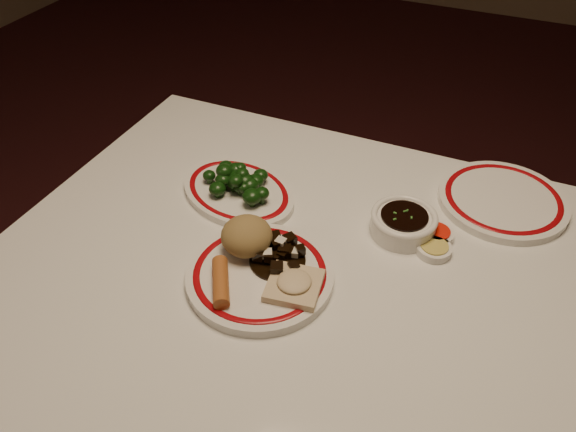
{
  "coord_description": "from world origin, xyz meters",
  "views": [
    {
      "loc": [
        0.21,
        -0.64,
        1.46
      ],
      "look_at": [
        -0.1,
        0.07,
        0.8
      ],
      "focal_mm": 35.0,
      "sensor_mm": 36.0,
      "label": 1
    }
  ],
  "objects_px": {
    "main_plate": "(260,275)",
    "spring_roll": "(221,282)",
    "stirfry_heap": "(279,254)",
    "fried_wonton": "(294,284)",
    "broccoli_plate": "(238,192)",
    "dining_table": "(323,311)",
    "rice_mound": "(247,236)",
    "soy_bowl": "(403,224)",
    "broccoli_pile": "(239,181)"
  },
  "relations": [
    {
      "from": "dining_table",
      "to": "rice_mound",
      "type": "xyz_separation_m",
      "value": [
        -0.14,
        -0.01,
        0.14
      ]
    },
    {
      "from": "dining_table",
      "to": "fried_wonton",
      "type": "distance_m",
      "value": 0.14
    },
    {
      "from": "rice_mound",
      "to": "broccoli_plate",
      "type": "xyz_separation_m",
      "value": [
        -0.1,
        0.15,
        -0.04
      ]
    },
    {
      "from": "spring_roll",
      "to": "stirfry_heap",
      "type": "xyz_separation_m",
      "value": [
        0.06,
        0.1,
        -0.0
      ]
    },
    {
      "from": "broccoli_plate",
      "to": "stirfry_heap",
      "type": "bearing_deg",
      "value": -43.26
    },
    {
      "from": "main_plate",
      "to": "fried_wonton",
      "type": "relative_size",
      "value": 3.36
    },
    {
      "from": "fried_wonton",
      "to": "spring_roll",
      "type": "bearing_deg",
      "value": -157.22
    },
    {
      "from": "spring_roll",
      "to": "fried_wonton",
      "type": "relative_size",
      "value": 1.01
    },
    {
      "from": "spring_roll",
      "to": "stirfry_heap",
      "type": "height_order",
      "value": "stirfry_heap"
    },
    {
      "from": "spring_roll",
      "to": "soy_bowl",
      "type": "xyz_separation_m",
      "value": [
        0.24,
        0.28,
        -0.01
      ]
    },
    {
      "from": "soy_bowl",
      "to": "rice_mound",
      "type": "bearing_deg",
      "value": -143.21
    },
    {
      "from": "stirfry_heap",
      "to": "broccoli_pile",
      "type": "xyz_separation_m",
      "value": [
        -0.16,
        0.15,
        0.01
      ]
    },
    {
      "from": "stirfry_heap",
      "to": "soy_bowl",
      "type": "distance_m",
      "value": 0.25
    },
    {
      "from": "fried_wonton",
      "to": "broccoli_plate",
      "type": "distance_m",
      "value": 0.29
    },
    {
      "from": "main_plate",
      "to": "rice_mound",
      "type": "distance_m",
      "value": 0.07
    },
    {
      "from": "rice_mound",
      "to": "soy_bowl",
      "type": "height_order",
      "value": "rice_mound"
    },
    {
      "from": "main_plate",
      "to": "spring_roll",
      "type": "height_order",
      "value": "spring_roll"
    },
    {
      "from": "fried_wonton",
      "to": "broccoli_plate",
      "type": "xyz_separation_m",
      "value": [
        -0.21,
        0.2,
        -0.02
      ]
    },
    {
      "from": "main_plate",
      "to": "broccoli_pile",
      "type": "bearing_deg",
      "value": 125.99
    },
    {
      "from": "broccoli_pile",
      "to": "fried_wonton",
      "type": "bearing_deg",
      "value": -44.28
    },
    {
      "from": "rice_mound",
      "to": "broccoli_plate",
      "type": "distance_m",
      "value": 0.19
    },
    {
      "from": "stirfry_heap",
      "to": "soy_bowl",
      "type": "height_order",
      "value": "stirfry_heap"
    },
    {
      "from": "spring_roll",
      "to": "fried_wonton",
      "type": "xyz_separation_m",
      "value": [
        0.11,
        0.05,
        -0.0
      ]
    },
    {
      "from": "spring_roll",
      "to": "broccoli_plate",
      "type": "distance_m",
      "value": 0.27
    },
    {
      "from": "spring_roll",
      "to": "fried_wonton",
      "type": "bearing_deg",
      "value": -7.8
    },
    {
      "from": "main_plate",
      "to": "spring_roll",
      "type": "xyz_separation_m",
      "value": [
        -0.04,
        -0.06,
        0.02
      ]
    },
    {
      "from": "stirfry_heap",
      "to": "fried_wonton",
      "type": "bearing_deg",
      "value": -46.27
    },
    {
      "from": "spring_roll",
      "to": "fried_wonton",
      "type": "distance_m",
      "value": 0.12
    },
    {
      "from": "rice_mound",
      "to": "fried_wonton",
      "type": "height_order",
      "value": "rice_mound"
    },
    {
      "from": "dining_table",
      "to": "spring_roll",
      "type": "xyz_separation_m",
      "value": [
        -0.14,
        -0.11,
        0.12
      ]
    },
    {
      "from": "spring_roll",
      "to": "stirfry_heap",
      "type": "distance_m",
      "value": 0.12
    },
    {
      "from": "dining_table",
      "to": "main_plate",
      "type": "height_order",
      "value": "main_plate"
    },
    {
      "from": "main_plate",
      "to": "broccoli_pile",
      "type": "relative_size",
      "value": 2.12
    },
    {
      "from": "rice_mound",
      "to": "spring_roll",
      "type": "distance_m",
      "value": 0.1
    },
    {
      "from": "main_plate",
      "to": "soy_bowl",
      "type": "bearing_deg",
      "value": 48.55
    },
    {
      "from": "stirfry_heap",
      "to": "broccoli_plate",
      "type": "distance_m",
      "value": 0.22
    },
    {
      "from": "spring_roll",
      "to": "broccoli_pile",
      "type": "bearing_deg",
      "value": 80.55
    },
    {
      "from": "fried_wonton",
      "to": "stirfry_heap",
      "type": "height_order",
      "value": "stirfry_heap"
    },
    {
      "from": "rice_mound",
      "to": "soy_bowl",
      "type": "distance_m",
      "value": 0.3
    },
    {
      "from": "spring_roll",
      "to": "soy_bowl",
      "type": "relative_size",
      "value": 0.81
    },
    {
      "from": "spring_roll",
      "to": "broccoli_pile",
      "type": "xyz_separation_m",
      "value": [
        -0.1,
        0.25,
        0.01
      ]
    },
    {
      "from": "spring_roll",
      "to": "stirfry_heap",
      "type": "relative_size",
      "value": 0.96
    },
    {
      "from": "fried_wonton",
      "to": "broccoli_plate",
      "type": "height_order",
      "value": "fried_wonton"
    },
    {
      "from": "broccoli_plate",
      "to": "dining_table",
      "type": "bearing_deg",
      "value": -30.22
    },
    {
      "from": "stirfry_heap",
      "to": "broccoli_plate",
      "type": "xyz_separation_m",
      "value": [
        -0.16,
        0.15,
        -0.02
      ]
    },
    {
      "from": "dining_table",
      "to": "spring_roll",
      "type": "relative_size",
      "value": 12.12
    },
    {
      "from": "broccoli_plate",
      "to": "soy_bowl",
      "type": "distance_m",
      "value": 0.34
    },
    {
      "from": "rice_mound",
      "to": "spring_roll",
      "type": "height_order",
      "value": "rice_mound"
    },
    {
      "from": "spring_roll",
      "to": "soy_bowl",
      "type": "height_order",
      "value": "spring_roll"
    },
    {
      "from": "stirfry_heap",
      "to": "rice_mound",
      "type": "bearing_deg",
      "value": -178.92
    }
  ]
}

